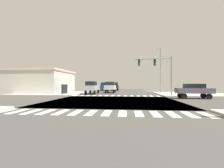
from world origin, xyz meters
TOP-DOWN VIEW (x-y plane):
  - ground at (0.00, 0.00)m, footprint 90.00×90.00m
  - sidewalk_corner_ne at (13.00, 12.00)m, footprint 12.00×12.00m
  - sidewalk_corner_nw at (-13.00, 12.00)m, footprint 12.00×12.00m
  - crosswalk_near at (-0.25, -7.30)m, footprint 13.50×2.00m
  - crosswalk_far at (-0.25, 7.30)m, footprint 13.50×2.00m
  - traffic_signal_mast at (6.09, 7.38)m, footprint 5.67×0.55m
  - street_lamp at (8.11, 15.37)m, footprint 1.78×0.32m
  - bank_building at (-19.25, 14.39)m, footprint 17.66×11.11m
  - pickup_farside_1 at (-5.00, 11.22)m, footprint 2.00×5.10m
  - sedan_crossing_2 at (9.97, 3.50)m, footprint 4.30×1.80m
  - pickup_queued_2 at (-2.00, 15.33)m, footprint 2.00×5.10m
  - suv_leading_1 at (-5.00, 27.19)m, footprint 1.96×4.60m
  - pickup_middle_3 at (-2.00, 27.13)m, footprint 2.00×5.10m

SIDE VIEW (x-z plane):
  - ground at x=0.00m, z-range -0.05..0.00m
  - crosswalk_near at x=-0.25m, z-range 0.00..0.01m
  - crosswalk_far at x=-0.25m, z-range 0.00..0.01m
  - sidewalk_corner_ne at x=13.00m, z-range 0.00..0.14m
  - sidewalk_corner_nw at x=-13.00m, z-range 0.00..0.14m
  - sedan_crossing_2 at x=9.97m, z-range 0.18..2.06m
  - pickup_farside_1 at x=-5.00m, z-range 0.12..2.47m
  - pickup_queued_2 at x=-2.00m, z-range 0.12..2.47m
  - pickup_middle_3 at x=-2.00m, z-range 0.12..2.47m
  - suv_leading_1 at x=-5.00m, z-range 0.22..2.56m
  - bank_building at x=-19.25m, z-range 0.01..4.82m
  - traffic_signal_mast at x=6.09m, z-range 1.45..7.63m
  - street_lamp at x=8.11m, z-range 0.81..10.13m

